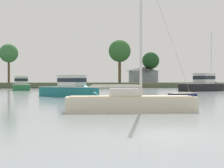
# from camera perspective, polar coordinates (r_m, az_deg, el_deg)

# --- Properties ---
(ground_plane) EXTENTS (444.26, 444.26, 0.00)m
(ground_plane) POSITION_cam_1_polar(r_m,az_deg,el_deg) (11.36, 9.46, -8.65)
(ground_plane) COLOR #939EA3
(far_shore_bank) EXTENTS (199.92, 41.40, 1.45)m
(far_shore_bank) POSITION_cam_1_polar(r_m,az_deg,el_deg) (107.64, -7.43, -0.12)
(far_shore_bank) COLOR #4C563D
(far_shore_bank) RESTS_ON ground
(sailboat_yellow) EXTENTS (4.81, 9.96, 14.54)m
(sailboat_yellow) POSITION_cam_1_polar(r_m,az_deg,el_deg) (84.22, 16.57, -0.58)
(sailboat_yellow) COLOR gold
(sailboat_yellow) RESTS_ON ground
(cruiser_green) EXTENTS (4.48, 11.15, 5.01)m
(cruiser_green) POSITION_cam_1_polar(r_m,az_deg,el_deg) (70.94, -15.58, -0.49)
(cruiser_green) COLOR #236B3D
(cruiser_green) RESTS_ON ground
(sailboat_cream) EXTENTS (7.84, 2.56, 10.07)m
(sailboat_cream) POSITION_cam_1_polar(r_m,az_deg,el_deg) (19.62, 3.24, -4.10)
(sailboat_cream) COLOR beige
(sailboat_cream) RESTS_ON ground
(dinghy_navy) EXTENTS (3.82, 2.64, 0.52)m
(dinghy_navy) POSITION_cam_1_polar(r_m,az_deg,el_deg) (40.86, 12.22, -1.89)
(dinghy_navy) COLOR navy
(dinghy_navy) RESTS_ON ground
(cruiser_black) EXTENTS (10.88, 7.97, 5.89)m
(cruiser_black) POSITION_cam_1_polar(r_m,az_deg,el_deg) (64.05, 15.97, -0.52)
(cruiser_black) COLOR black
(cruiser_black) RESTS_ON ground
(cruiser_teal) EXTENTS (7.61, 7.76, 4.67)m
(cruiser_teal) POSITION_cam_1_polar(r_m,az_deg,el_deg) (38.08, -6.80, -1.38)
(cruiser_teal) COLOR #196B70
(cruiser_teal) RESTS_ON ground
(shore_tree_right) EXTENTS (5.19, 5.19, 10.86)m
(shore_tree_right) POSITION_cam_1_polar(r_m,az_deg,el_deg) (96.24, -17.58, 5.10)
(shore_tree_right) COLOR brown
(shore_tree_right) RESTS_ON far_shore_bank
(shore_tree_center_right) EXTENTS (7.15, 7.15, 13.77)m
(shore_tree_center_right) POSITION_cam_1_polar(r_m,az_deg,el_deg) (105.98, 1.34, 5.73)
(shore_tree_center_right) COLOR brown
(shore_tree_center_right) RESTS_ON far_shore_bank
(shore_tree_center) EXTENTS (5.88, 5.88, 10.50)m
(shore_tree_center) POSITION_cam_1_polar(r_m,az_deg,el_deg) (113.89, 6.77, 4.05)
(shore_tree_center) COLOR brown
(shore_tree_center) RESTS_ON far_shore_bank
(cottage_hillside) EXTENTS (8.99, 9.00, 5.39)m
(cottage_hillside) POSITION_cam_1_polar(r_m,az_deg,el_deg) (114.03, 5.43, 1.67)
(cottage_hillside) COLOR gray
(cottage_hillside) RESTS_ON far_shore_bank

